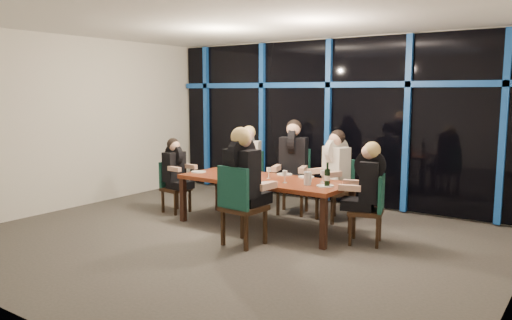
{
  "coord_description": "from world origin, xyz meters",
  "views": [
    {
      "loc": [
        4.13,
        -5.3,
        2.05
      ],
      "look_at": [
        0.0,
        0.6,
        1.05
      ],
      "focal_mm": 35.0,
      "sensor_mm": 36.0,
      "label": 1
    }
  ],
  "objects_px": {
    "diner_far_right": "(334,162)",
    "diner_end_left": "(175,164)",
    "water_pitcher": "(308,178)",
    "diner_end_right": "(367,178)",
    "chair_far_left": "(249,176)",
    "wine_bottle": "(327,177)",
    "dining_table": "(264,183)",
    "chair_end_right": "(372,206)",
    "diner_far_mid": "(293,153)",
    "chair_far_mid": "(294,177)",
    "chair_far_right": "(338,186)",
    "chair_near_mid": "(239,202)",
    "diner_near_mid": "(244,169)",
    "chair_end_left": "(173,184)",
    "diner_far_left": "(248,155)"
  },
  "relations": [
    {
      "from": "diner_far_right",
      "to": "diner_end_left",
      "type": "distance_m",
      "value": 2.65
    },
    {
      "from": "diner_far_left",
      "to": "chair_end_left",
      "type": "bearing_deg",
      "value": -148.85
    },
    {
      "from": "chair_far_mid",
      "to": "diner_far_right",
      "type": "distance_m",
      "value": 0.88
    },
    {
      "from": "chair_end_left",
      "to": "diner_far_right",
      "type": "height_order",
      "value": "diner_far_right"
    },
    {
      "from": "chair_far_right",
      "to": "diner_far_left",
      "type": "bearing_deg",
      "value": -155.13
    },
    {
      "from": "chair_far_left",
      "to": "diner_far_left",
      "type": "xyz_separation_m",
      "value": [
        0.03,
        -0.08,
        0.39
      ]
    },
    {
      "from": "chair_far_mid",
      "to": "diner_far_mid",
      "type": "relative_size",
      "value": 1.03
    },
    {
      "from": "diner_near_mid",
      "to": "chair_end_left",
      "type": "bearing_deg",
      "value": -17.23
    },
    {
      "from": "chair_end_right",
      "to": "chair_near_mid",
      "type": "bearing_deg",
      "value": -67.74
    },
    {
      "from": "diner_far_mid",
      "to": "dining_table",
      "type": "bearing_deg",
      "value": -102.48
    },
    {
      "from": "diner_far_mid",
      "to": "diner_end_right",
      "type": "xyz_separation_m",
      "value": [
        1.68,
        -0.89,
        -0.12
      ]
    },
    {
      "from": "dining_table",
      "to": "chair_far_left",
      "type": "xyz_separation_m",
      "value": [
        -1.01,
        1.04,
        -0.13
      ]
    },
    {
      "from": "chair_far_right",
      "to": "diner_near_mid",
      "type": "bearing_deg",
      "value": -81.1
    },
    {
      "from": "chair_far_left",
      "to": "diner_far_left",
      "type": "relative_size",
      "value": 1.03
    },
    {
      "from": "water_pitcher",
      "to": "chair_far_left",
      "type": "bearing_deg",
      "value": 149.4
    },
    {
      "from": "chair_end_left",
      "to": "wine_bottle",
      "type": "distance_m",
      "value": 2.93
    },
    {
      "from": "chair_end_right",
      "to": "diner_far_mid",
      "type": "distance_m",
      "value": 2.02
    },
    {
      "from": "chair_far_right",
      "to": "chair_end_right",
      "type": "xyz_separation_m",
      "value": [
        0.95,
        -0.91,
        -0.02
      ]
    },
    {
      "from": "chair_far_left",
      "to": "chair_far_mid",
      "type": "xyz_separation_m",
      "value": [
        0.9,
        0.05,
        0.05
      ]
    },
    {
      "from": "dining_table",
      "to": "diner_far_left",
      "type": "height_order",
      "value": "diner_far_left"
    },
    {
      "from": "diner_far_right",
      "to": "chair_far_left",
      "type": "bearing_deg",
      "value": -160.38
    },
    {
      "from": "diner_far_right",
      "to": "diner_end_left",
      "type": "relative_size",
      "value": 1.14
    },
    {
      "from": "dining_table",
      "to": "chair_end_right",
      "type": "xyz_separation_m",
      "value": [
        1.67,
        0.13,
        -0.15
      ]
    },
    {
      "from": "dining_table",
      "to": "chair_far_mid",
      "type": "distance_m",
      "value": 1.09
    },
    {
      "from": "chair_end_right",
      "to": "diner_far_mid",
      "type": "height_order",
      "value": "diner_far_mid"
    },
    {
      "from": "chair_far_left",
      "to": "chair_end_right",
      "type": "height_order",
      "value": "chair_far_left"
    },
    {
      "from": "chair_end_left",
      "to": "diner_far_right",
      "type": "distance_m",
      "value": 2.75
    },
    {
      "from": "diner_end_left",
      "to": "diner_end_right",
      "type": "relative_size",
      "value": 0.91
    },
    {
      "from": "water_pitcher",
      "to": "chair_far_mid",
      "type": "bearing_deg",
      "value": 129.2
    },
    {
      "from": "diner_end_left",
      "to": "diner_end_right",
      "type": "distance_m",
      "value": 3.34
    },
    {
      "from": "chair_far_mid",
      "to": "diner_far_left",
      "type": "bearing_deg",
      "value": 170.91
    },
    {
      "from": "diner_end_left",
      "to": "diner_far_mid",
      "type": "bearing_deg",
      "value": -51.67
    },
    {
      "from": "chair_far_right",
      "to": "diner_end_left",
      "type": "height_order",
      "value": "diner_end_left"
    },
    {
      "from": "diner_near_mid",
      "to": "wine_bottle",
      "type": "distance_m",
      "value": 1.16
    },
    {
      "from": "water_pitcher",
      "to": "diner_end_right",
      "type": "bearing_deg",
      "value": 15.74
    },
    {
      "from": "chair_far_mid",
      "to": "diner_end_left",
      "type": "xyz_separation_m",
      "value": [
        -1.63,
        -1.16,
        0.23
      ]
    },
    {
      "from": "chair_end_right",
      "to": "diner_end_right",
      "type": "xyz_separation_m",
      "value": [
        -0.08,
        -0.02,
        0.38
      ]
    },
    {
      "from": "chair_near_mid",
      "to": "diner_far_mid",
      "type": "xyz_separation_m",
      "value": [
        -0.35,
        1.96,
        0.42
      ]
    },
    {
      "from": "chair_far_left",
      "to": "chair_near_mid",
      "type": "relative_size",
      "value": 0.91
    },
    {
      "from": "dining_table",
      "to": "diner_far_mid",
      "type": "relative_size",
      "value": 2.48
    },
    {
      "from": "chair_end_right",
      "to": "diner_near_mid",
      "type": "xyz_separation_m",
      "value": [
        -1.4,
        -1.0,
        0.5
      ]
    },
    {
      "from": "diner_far_right",
      "to": "wine_bottle",
      "type": "distance_m",
      "value": 1.1
    },
    {
      "from": "chair_far_mid",
      "to": "chair_far_left",
      "type": "bearing_deg",
      "value": 165.7
    },
    {
      "from": "diner_far_right",
      "to": "diner_end_right",
      "type": "height_order",
      "value": "diner_far_right"
    },
    {
      "from": "chair_far_left",
      "to": "diner_far_right",
      "type": "xyz_separation_m",
      "value": [
        1.7,
        -0.07,
        0.39
      ]
    },
    {
      "from": "wine_bottle",
      "to": "chair_far_right",
      "type": "bearing_deg",
      "value": 108.26
    },
    {
      "from": "chair_far_right",
      "to": "chair_end_left",
      "type": "distance_m",
      "value": 2.78
    },
    {
      "from": "diner_far_mid",
      "to": "water_pitcher",
      "type": "height_order",
      "value": "diner_far_mid"
    },
    {
      "from": "wine_bottle",
      "to": "chair_end_left",
      "type": "bearing_deg",
      "value": -179.77
    },
    {
      "from": "chair_far_left",
      "to": "wine_bottle",
      "type": "distance_m",
      "value": 2.39
    }
  ]
}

